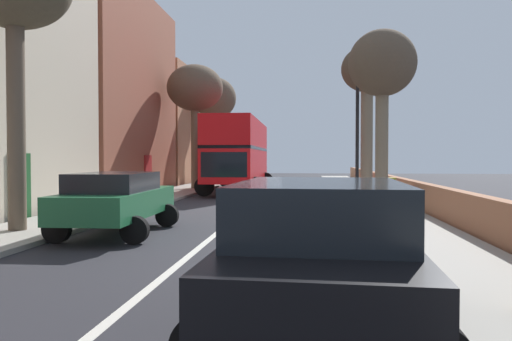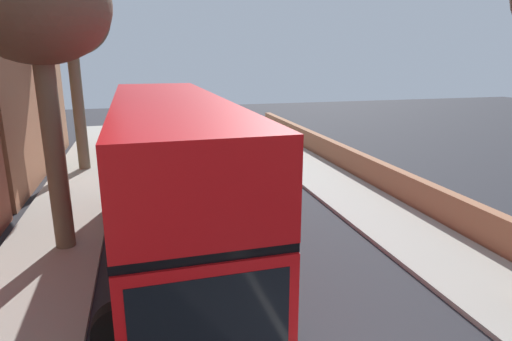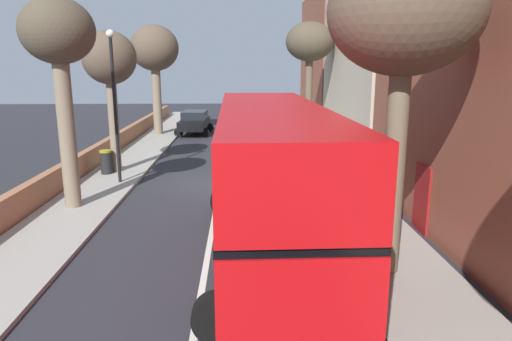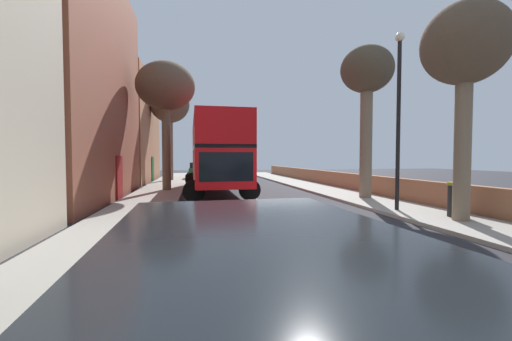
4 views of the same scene
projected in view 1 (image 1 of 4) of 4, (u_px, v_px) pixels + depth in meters
ground_plane at (252, 205)px, 20.26m from camera, size 84.00×84.00×0.00m
road_centre_line at (252, 205)px, 20.26m from camera, size 0.16×54.00×0.01m
sidewalk_left at (138, 202)px, 20.79m from camera, size 2.60×60.00×0.12m
sidewalk_right at (372, 205)px, 19.73m from camera, size 2.60×60.00×0.12m
terraced_houses_left at (48, 83)px, 20.40m from camera, size 4.07×47.52×11.00m
boundary_wall_right at (411, 193)px, 19.55m from camera, size 0.36×54.00×1.06m
double_decker_bus at (239, 151)px, 28.28m from camera, size 3.68×10.95×4.06m
parked_car_black_right_0 at (320, 248)px, 5.38m from camera, size 2.66×4.56×1.70m
parked_car_green_left_1 at (117, 199)px, 12.42m from camera, size 2.56×4.61×1.58m
parked_car_green_left_3 at (250, 170)px, 40.53m from camera, size 2.53×4.54×1.57m
street_tree_left_0 at (195, 90)px, 29.50m from camera, size 3.39×3.39×7.47m
street_tree_right_1 at (367, 77)px, 22.97m from camera, size 2.43×2.43×7.11m
street_tree_left_2 at (215, 100)px, 37.97m from camera, size 3.31×3.31×8.09m
street_tree_right_3 at (382, 68)px, 17.49m from camera, size 2.42×2.42×6.43m
lamppost_right at (357, 112)px, 19.67m from camera, size 0.32×0.32×6.31m
litter_bin_right at (389, 192)px, 18.07m from camera, size 0.55×0.55×1.10m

